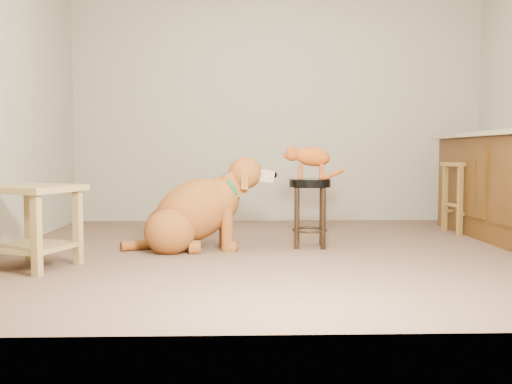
{
  "coord_description": "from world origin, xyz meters",
  "views": [
    {
      "loc": [
        -0.43,
        -4.33,
        0.76
      ],
      "look_at": [
        -0.3,
        0.16,
        0.45
      ],
      "focal_mm": 40.0,
      "sensor_mm": 36.0,
      "label": 1
    }
  ],
  "objects_px": {
    "wood_stool": "(467,197)",
    "golden_retriever": "(195,213)",
    "tabby_kitten": "(309,158)",
    "padded_stool": "(310,199)",
    "side_table": "(32,214)"
  },
  "relations": [
    {
      "from": "wood_stool",
      "to": "tabby_kitten",
      "type": "relative_size",
      "value": 1.32
    },
    {
      "from": "tabby_kitten",
      "to": "padded_stool",
      "type": "bearing_deg",
      "value": -5.72
    },
    {
      "from": "padded_stool",
      "to": "wood_stool",
      "type": "distance_m",
      "value": 1.74
    },
    {
      "from": "padded_stool",
      "to": "golden_retriever",
      "type": "bearing_deg",
      "value": -173.44
    },
    {
      "from": "wood_stool",
      "to": "golden_retriever",
      "type": "distance_m",
      "value": 2.63
    },
    {
      "from": "tabby_kitten",
      "to": "side_table",
      "type": "bearing_deg",
      "value": -152.46
    },
    {
      "from": "padded_stool",
      "to": "side_table",
      "type": "relative_size",
      "value": 0.81
    },
    {
      "from": "side_table",
      "to": "golden_retriever",
      "type": "distance_m",
      "value": 1.22
    },
    {
      "from": "golden_retriever",
      "to": "tabby_kitten",
      "type": "distance_m",
      "value": 1.0
    },
    {
      "from": "golden_retriever",
      "to": "tabby_kitten",
      "type": "bearing_deg",
      "value": 0.45
    },
    {
      "from": "wood_stool",
      "to": "tabby_kitten",
      "type": "bearing_deg",
      "value": -155.04
    },
    {
      "from": "padded_stool",
      "to": "side_table",
      "type": "distance_m",
      "value": 2.08
    },
    {
      "from": "wood_stool",
      "to": "tabby_kitten",
      "type": "distance_m",
      "value": 1.79
    },
    {
      "from": "side_table",
      "to": "golden_retriever",
      "type": "xyz_separation_m",
      "value": [
        1.02,
        0.67,
        -0.07
      ]
    },
    {
      "from": "padded_stool",
      "to": "wood_stool",
      "type": "relative_size",
      "value": 0.82
    }
  ]
}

